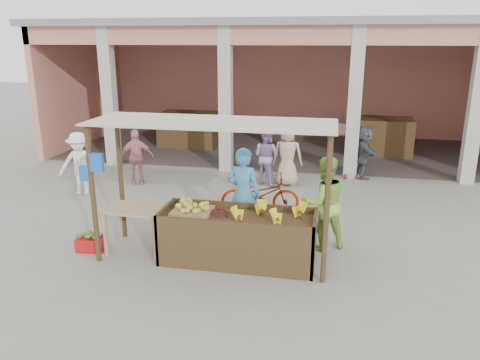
% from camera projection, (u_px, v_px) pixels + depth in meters
% --- Properties ---
extents(ground, '(60.00, 60.00, 0.00)m').
position_uv_depth(ground, '(210.00, 258.00, 8.13)').
color(ground, gray).
rests_on(ground, ground).
extents(market_building, '(14.40, 6.40, 4.20)m').
position_uv_depth(market_building, '(278.00, 69.00, 15.72)').
color(market_building, tan).
rests_on(market_building, ground).
extents(fruit_stall, '(2.60, 0.95, 0.80)m').
position_uv_depth(fruit_stall, '(238.00, 239.00, 7.92)').
color(fruit_stall, '#49331D').
rests_on(fruit_stall, ground).
extents(stall_awning, '(4.09, 1.35, 2.39)m').
position_uv_depth(stall_awning, '(208.00, 146.00, 7.61)').
color(stall_awning, '#49331D').
rests_on(stall_awning, ground).
extents(banana_heap, '(1.07, 0.58, 0.19)m').
position_uv_depth(banana_heap, '(268.00, 214.00, 7.68)').
color(banana_heap, yellow).
rests_on(banana_heap, fruit_stall).
extents(melon_tray, '(0.67, 0.58, 0.18)m').
position_uv_depth(melon_tray, '(192.00, 208.00, 7.98)').
color(melon_tray, '#91724B').
rests_on(melon_tray, fruit_stall).
extents(berry_heap, '(0.39, 0.32, 0.13)m').
position_uv_depth(berry_heap, '(219.00, 212.00, 7.88)').
color(berry_heap, maroon).
rests_on(berry_heap, fruit_stall).
extents(side_table, '(1.03, 0.70, 0.82)m').
position_uv_depth(side_table, '(136.00, 215.00, 8.23)').
color(side_table, tan).
rests_on(side_table, ground).
extents(papaya_pile, '(0.67, 0.38, 0.19)m').
position_uv_depth(papaya_pile, '(135.00, 203.00, 8.16)').
color(papaya_pile, '#459330').
rests_on(papaya_pile, side_table).
extents(red_crate, '(0.52, 0.39, 0.25)m').
position_uv_depth(red_crate, '(92.00, 243.00, 8.42)').
color(red_crate, '#AF1213').
rests_on(red_crate, ground).
extents(plantain_bundle, '(0.36, 0.25, 0.07)m').
position_uv_depth(plantain_bundle, '(91.00, 235.00, 8.37)').
color(plantain_bundle, '#5B8631').
rests_on(plantain_bundle, red_crate).
extents(produce_sacks, '(0.75, 0.70, 0.57)m').
position_uv_depth(produce_sacks, '(352.00, 168.00, 12.69)').
color(produce_sacks, maroon).
rests_on(produce_sacks, ground).
extents(vendor_blue, '(0.79, 0.63, 1.91)m').
position_uv_depth(vendor_blue, '(243.00, 191.00, 8.64)').
color(vendor_blue, '#4692C3').
rests_on(vendor_blue, ground).
extents(vendor_green, '(0.99, 0.81, 1.80)m').
position_uv_depth(vendor_green, '(324.00, 201.00, 8.32)').
color(vendor_green, '#8BC040').
rests_on(vendor_green, ground).
extents(motorcycle, '(0.90, 1.84, 0.92)m').
position_uv_depth(motorcycle, '(260.00, 194.00, 10.05)').
color(motorcycle, '#912205').
rests_on(motorcycle, ground).
extents(shopper_a, '(1.18, 0.88, 1.65)m').
position_uv_depth(shopper_a, '(80.00, 161.00, 11.31)').
color(shopper_a, white).
rests_on(shopper_a, ground).
extents(shopper_b, '(1.03, 0.81, 1.55)m').
position_uv_depth(shopper_b, '(137.00, 155.00, 12.06)').
color(shopper_b, '#CF8284').
rests_on(shopper_b, ground).
extents(shopper_c, '(0.86, 0.57, 1.77)m').
position_uv_depth(shopper_c, '(287.00, 152.00, 11.95)').
color(shopper_c, tan).
rests_on(shopper_c, ground).
extents(shopper_d, '(0.92, 1.52, 1.54)m').
position_uv_depth(shopper_d, '(364.00, 150.00, 12.64)').
color(shopper_d, '#444650').
rests_on(shopper_d, ground).
extents(shopper_f, '(0.91, 0.77, 1.62)m').
position_uv_depth(shopper_f, '(267.00, 154.00, 12.08)').
color(shopper_f, '#967BA8').
rests_on(shopper_f, ground).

